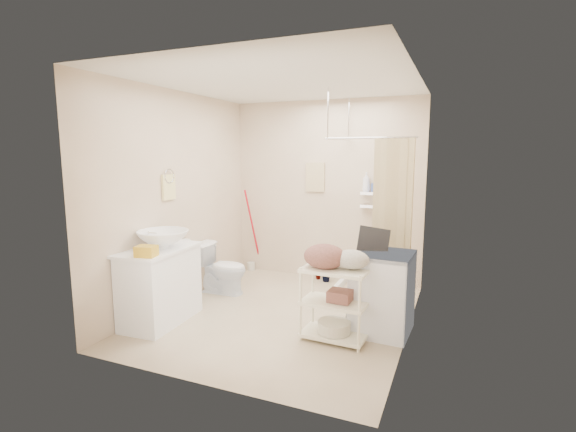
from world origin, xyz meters
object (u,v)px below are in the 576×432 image
vanity (160,285)px  laundry_rack (335,297)px  toilet (222,268)px  washing_machine (382,292)px

vanity → laundry_rack: (1.90, 0.29, 0.03)m
toilet → washing_machine: bearing=-102.8°
vanity → washing_machine: washing_machine is taller
toilet → laundry_rack: bearing=-116.1°
toilet → washing_machine: (2.18, -0.42, 0.09)m
vanity → laundry_rack: laundry_rack is taller
vanity → washing_machine: bearing=13.3°
vanity → toilet: 1.10m
washing_machine → laundry_rack: 0.55m
vanity → washing_machine: (2.30, 0.67, 0.01)m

